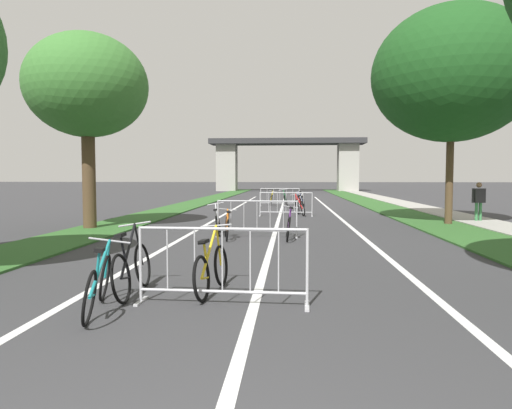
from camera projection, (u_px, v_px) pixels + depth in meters
grass_verge_left at (193, 204)px, 28.79m from camera, size 2.08×65.45×0.05m
grass_verge_right at (376, 205)px, 27.93m from camera, size 2.08×65.45×0.05m
sidewalk_path_right at (408, 205)px, 27.79m from camera, size 1.73×65.45×0.08m
lane_stripe_center at (280, 215)px, 20.55m from camera, size 0.14×37.86×0.01m
lane_stripe_right_lane at (337, 216)px, 20.36m from camera, size 0.14×37.86×0.01m
lane_stripe_left_lane at (224, 215)px, 20.75m from camera, size 0.14×37.86×0.01m
overpass_bridge at (287, 157)px, 55.30m from camera, size 18.52×3.96×6.27m
tree_left_oak_near at (87, 87)px, 14.83m from camera, size 3.91×3.91×6.34m
tree_right_pine_near at (452, 75)px, 16.07m from camera, size 5.55×5.55×7.68m
crowd_barrier_nearest at (222, 267)px, 6.15m from camera, size 2.34×0.51×1.05m
crowd_barrier_second at (257, 219)px, 13.11m from camera, size 2.35×0.53×1.05m
crowd_barrier_third at (286, 204)px, 20.00m from camera, size 2.34×0.53×1.05m
crowd_barrier_fourth at (280, 197)px, 26.99m from camera, size 2.34×0.47×1.05m
bicycle_yellow_0 at (212, 269)px, 6.76m from camera, size 0.50×1.62×1.00m
bicycle_black_1 at (132, 268)px, 6.69m from camera, size 0.51×1.68×1.04m
bicycle_red_2 at (300, 207)px, 20.51m from camera, size 0.69×1.76×0.98m
bicycle_white_3 at (300, 201)px, 26.36m from camera, size 0.74×1.62×0.91m
bicycle_silver_4 at (218, 223)px, 13.75m from camera, size 0.57×1.64×0.94m
bicycle_teal_5 at (98, 284)px, 5.80m from camera, size 0.58×1.72×0.90m
bicycle_orange_6 at (227, 227)px, 12.68m from camera, size 0.50×1.55×0.83m
bicycle_blue_7 at (301, 200)px, 27.30m from camera, size 0.66×1.62×0.86m
bicycle_green_8 at (286, 200)px, 26.39m from camera, size 0.51×1.77×1.06m
bicycle_purple_9 at (288, 226)px, 12.58m from camera, size 0.42×1.64×0.93m
bicycle_yellow_10 at (271, 199)px, 27.42m from camera, size 0.51×1.70×0.98m
pedestrian_pushing_bike at (479, 198)px, 17.18m from camera, size 0.54×0.34×1.52m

